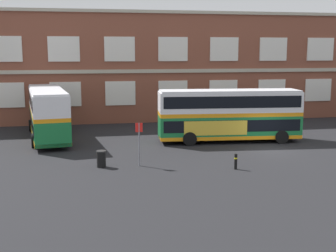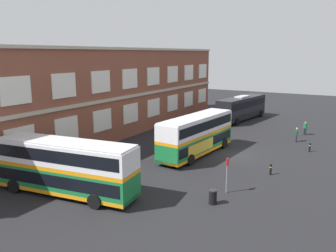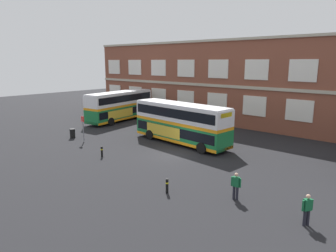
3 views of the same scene
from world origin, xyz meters
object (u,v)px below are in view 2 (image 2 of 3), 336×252
(touring_coach, at_px, (242,108))
(bus_stand_flag, at_px, (227,172))
(waiting_passenger, at_px, (297,134))
(safety_bollard_west, at_px, (310,147))
(station_litter_bin, at_px, (213,197))
(safety_bollard_east, at_px, (271,169))
(double_decker_near, at_px, (66,167))
(second_passenger, at_px, (305,128))
(double_decker_middle, at_px, (197,134))

(touring_coach, relative_size, bus_stand_flag, 4.53)
(waiting_passenger, relative_size, safety_bollard_west, 1.79)
(station_litter_bin, relative_size, safety_bollard_east, 1.08)
(double_decker_near, height_order, bus_stand_flag, double_decker_near)
(waiting_passenger, height_order, second_passenger, same)
(second_passenger, distance_m, safety_bollard_west, 8.12)
(bus_stand_flag, xyz_separation_m, safety_bollard_west, (14.85, -3.66, -1.14))
(touring_coach, relative_size, station_litter_bin, 11.88)
(double_decker_near, relative_size, double_decker_middle, 1.01)
(safety_bollard_west, xyz_separation_m, safety_bollard_east, (-9.24, 1.79, 0.00))
(waiting_passenger, xyz_separation_m, bus_stand_flag, (-18.57, 1.62, 0.70))
(touring_coach, bearing_deg, bus_stand_flag, -163.50)
(station_litter_bin, bearing_deg, safety_bollard_east, -14.01)
(safety_bollard_east, bearing_deg, station_litter_bin, 165.99)
(touring_coach, xyz_separation_m, second_passenger, (-5.56, -10.30, -0.98))
(touring_coach, height_order, second_passenger, touring_coach)
(waiting_passenger, relative_size, safety_bollard_east, 1.79)
(station_litter_bin, bearing_deg, bus_stand_flag, -2.80)
(double_decker_near, height_order, safety_bollard_east, double_decker_near)
(safety_bollard_east, bearing_deg, waiting_passenger, 1.11)
(double_decker_middle, relative_size, touring_coach, 0.91)
(touring_coach, xyz_separation_m, waiting_passenger, (-9.76, -10.01, -0.98))
(touring_coach, bearing_deg, station_litter_bin, -164.89)
(safety_bollard_west, bearing_deg, waiting_passenger, 28.76)
(double_decker_middle, height_order, touring_coach, double_decker_middle)
(double_decker_middle, height_order, bus_stand_flag, double_decker_middle)
(safety_bollard_west, bearing_deg, safety_bollard_east, 169.03)
(bus_stand_flag, bearing_deg, safety_bollard_east, -18.40)
(double_decker_near, relative_size, safety_bollard_west, 11.85)
(touring_coach, distance_m, bus_stand_flag, 29.54)
(double_decker_middle, height_order, safety_bollard_east, double_decker_middle)
(bus_stand_flag, relative_size, station_litter_bin, 2.62)
(waiting_passenger, xyz_separation_m, safety_bollard_east, (-12.95, -0.25, -0.44))
(second_passenger, relative_size, bus_stand_flag, 0.63)
(double_decker_middle, bearing_deg, bus_stand_flag, -141.30)
(waiting_passenger, height_order, bus_stand_flag, bus_stand_flag)
(station_litter_bin, relative_size, safety_bollard_west, 1.08)
(double_decker_near, bearing_deg, station_litter_bin, -68.55)
(double_decker_middle, relative_size, waiting_passenger, 6.57)
(safety_bollard_west, bearing_deg, touring_coach, 41.80)
(second_passenger, xyz_separation_m, bus_stand_flag, (-22.77, 1.91, 0.70))
(double_decker_near, xyz_separation_m, second_passenger, (29.03, -12.03, -1.22))
(bus_stand_flag, bearing_deg, double_decker_near, 121.73)
(bus_stand_flag, bearing_deg, safety_bollard_west, -13.84)
(second_passenger, distance_m, station_litter_bin, 25.18)
(bus_stand_flag, height_order, safety_bollard_east, bus_stand_flag)
(double_decker_middle, height_order, waiting_passenger, double_decker_middle)
(double_decker_middle, xyz_separation_m, touring_coach, (20.49, 2.11, -0.24))
(second_passenger, xyz_separation_m, station_litter_bin, (-25.09, 2.02, -0.41))
(safety_bollard_east, bearing_deg, double_decker_near, 134.72)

